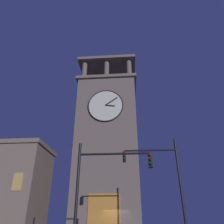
# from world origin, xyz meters

# --- Properties ---
(clocktower) EXTENTS (7.92, 9.12, 24.33)m
(clocktower) POSITION_xyz_m (1.18, -4.53, 9.69)
(clocktower) COLOR #75665B
(clocktower) RESTS_ON ground_plane
(traffic_signal_near) EXTENTS (3.84, 0.41, 6.80)m
(traffic_signal_near) POSITION_xyz_m (-3.63, 7.69, 4.35)
(traffic_signal_near) COLOR black
(traffic_signal_near) RESTS_ON ground_plane
(traffic_signal_mid) EXTENTS (4.14, 0.41, 5.56)m
(traffic_signal_mid) POSITION_xyz_m (0.01, 10.94, 3.65)
(traffic_signal_mid) COLOR black
(traffic_signal_mid) RESTS_ON ground_plane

